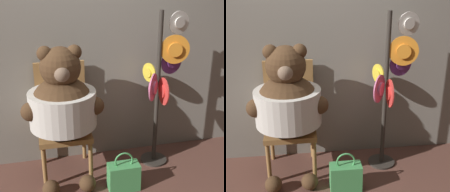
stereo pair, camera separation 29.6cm
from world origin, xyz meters
TOP-DOWN VIEW (x-y plane):
  - ground_plane at (0.00, 0.00)m, footprint 14.00×14.00m
  - wall_back at (0.00, 0.68)m, footprint 8.00×0.10m
  - chair at (-0.08, 0.44)m, footprint 0.49×0.49m
  - teddy_bear at (-0.08, 0.27)m, footprint 0.74×0.66m
  - hat_display_rack at (0.89, 0.31)m, footprint 0.48×0.52m
  - handbag_on_ground at (0.41, -0.05)m, footprint 0.29×0.15m

SIDE VIEW (x-z plane):
  - ground_plane at x=0.00m, z-range 0.00..0.00m
  - handbag_on_ground at x=0.41m, z-range -0.06..0.33m
  - chair at x=-0.08m, z-range 0.02..1.12m
  - teddy_bear at x=-0.08m, z-range 0.11..1.43m
  - hat_display_rack at x=0.89m, z-range 0.08..1.67m
  - wall_back at x=0.00m, z-range 0.00..2.28m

